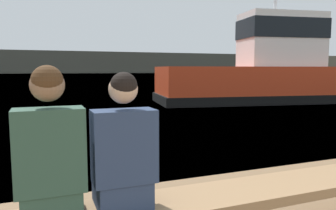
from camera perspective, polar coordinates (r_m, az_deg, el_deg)
water_surface at (r=123.86m, az=-20.78°, el=5.22°), size 240.00×240.00×0.00m
far_shoreline at (r=120.70m, az=-20.83°, el=6.98°), size 600.00×12.00×7.48m
person_left at (r=2.21m, az=-19.85°, el=-8.09°), size 0.42×0.38×0.98m
person_right at (r=2.28m, az=-7.80°, el=-8.08°), size 0.42×0.38×0.94m
tugboat_red at (r=15.43m, az=17.71°, el=5.15°), size 10.50×4.86×6.46m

